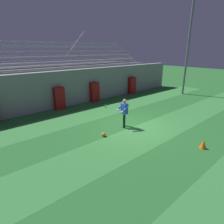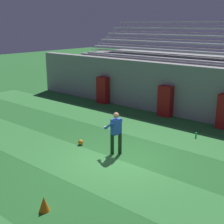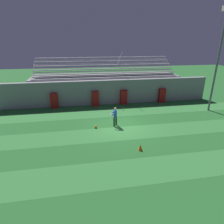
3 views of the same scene
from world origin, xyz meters
TOP-DOWN VIEW (x-y plane):
  - ground_plane at (0.00, 0.00)m, footprint 80.00×80.00m
  - turf_stripe_mid at (0.00, -1.29)m, footprint 28.00×2.36m
  - turf_stripe_far at (0.00, 3.42)m, footprint 28.00×2.36m
  - back_wall at (0.00, 6.50)m, footprint 24.00×0.60m
  - padding_pillar_gate_left at (-1.64, 5.95)m, footprint 0.76×0.44m
  - padding_pillar_gate_right at (1.64, 5.95)m, footprint 0.76×0.44m
  - padding_pillar_far_right at (6.36, 5.95)m, footprint 0.76×0.44m
  - bleacher_stand at (0.00, 9.19)m, footprint 18.00×4.75m
  - floodlight_pole at (10.16, 2.42)m, footprint 0.90×0.36m
  - goalkeeper at (-0.44, 0.25)m, footprint 0.60×0.61m
  - soccer_ball at (-2.14, 0.03)m, footprint 0.22×0.22m
  - traffic_cone at (0.52, -3.94)m, footprint 0.30×0.30m
  - water_bottle at (1.16, 3.92)m, footprint 0.07×0.07m

SIDE VIEW (x-z plane):
  - ground_plane at x=0.00m, z-range 0.00..0.00m
  - turf_stripe_mid at x=0.00m, z-range 0.00..0.01m
  - turf_stripe_far at x=0.00m, z-range 0.00..0.01m
  - soccer_ball at x=-2.14m, z-range 0.00..0.22m
  - water_bottle at x=1.16m, z-range 0.00..0.24m
  - traffic_cone at x=0.52m, z-range 0.00..0.42m
  - padding_pillar_gate_left at x=-1.64m, z-range 0.00..1.66m
  - padding_pillar_gate_right at x=1.64m, z-range 0.00..1.66m
  - padding_pillar_far_right at x=6.36m, z-range 0.00..1.66m
  - goalkeeper at x=-0.44m, z-range 0.12..1.79m
  - back_wall at x=0.00m, z-range 0.00..2.80m
  - bleacher_stand at x=0.00m, z-range -1.40..4.42m
  - floodlight_pole at x=10.16m, z-range 1.13..11.03m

